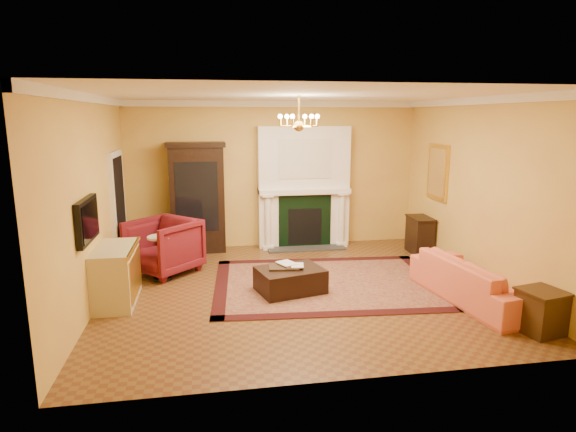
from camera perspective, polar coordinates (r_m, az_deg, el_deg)
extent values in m
cube|color=brown|center=(7.75, 1.20, -8.68)|extent=(6.00, 5.50, 0.02)
cube|color=white|center=(7.27, 1.31, 14.23)|extent=(6.00, 5.50, 0.02)
cube|color=#DEC54F|center=(10.06, -1.69, 4.91)|extent=(6.00, 0.02, 3.00)
cube|color=#DEC54F|center=(4.74, 7.51, -2.93)|extent=(6.00, 0.02, 3.00)
cube|color=#DEC54F|center=(7.42, -22.24, 1.61)|extent=(0.02, 5.50, 3.00)
cube|color=#DEC54F|center=(8.45, 21.75, 2.78)|extent=(0.02, 5.50, 3.00)
cube|color=white|center=(10.03, 1.85, 3.44)|extent=(1.90, 0.32, 2.50)
cube|color=silver|center=(9.79, 2.07, 6.78)|extent=(1.10, 0.01, 0.80)
cube|color=black|center=(9.99, 2.02, -0.67)|extent=(1.10, 0.02, 1.10)
cube|color=black|center=(10.01, 2.02, -1.24)|extent=(0.70, 0.02, 0.75)
cube|color=#333333|center=(10.00, 2.13, -3.79)|extent=(1.60, 0.50, 0.04)
cube|color=white|center=(9.98, 1.92, 3.00)|extent=(1.90, 0.44, 0.10)
cylinder|color=white|center=(9.85, -2.42, -0.62)|extent=(0.14, 0.14, 1.18)
cylinder|color=white|center=(10.15, 6.35, -0.30)|extent=(0.14, 0.14, 1.18)
cube|color=white|center=(9.94, -1.71, 13.14)|extent=(6.00, 0.08, 0.12)
cube|color=white|center=(7.32, -22.74, 12.79)|extent=(0.08, 5.50, 0.12)
cube|color=white|center=(8.35, 22.21, 12.58)|extent=(0.08, 5.50, 0.12)
cube|color=silver|center=(9.13, -19.45, 0.68)|extent=(0.08, 1.05, 2.10)
cube|color=black|center=(9.13, -19.22, 0.51)|extent=(0.02, 0.85, 1.95)
cube|color=black|center=(6.86, -22.72, -0.47)|extent=(0.08, 0.95, 0.58)
cube|color=black|center=(6.85, -22.35, -0.46)|extent=(0.01, 0.85, 0.48)
cube|color=gold|center=(9.63, 17.33, 4.98)|extent=(0.05, 0.76, 1.05)
cube|color=white|center=(9.62, 17.18, 4.98)|extent=(0.01, 0.62, 0.90)
cylinder|color=gold|center=(7.27, 1.30, 12.58)|extent=(0.03, 0.03, 0.40)
sphere|color=gold|center=(7.27, 1.29, 10.61)|extent=(0.16, 0.16, 0.16)
sphere|color=#FFE5B2|center=(7.32, 3.49, 11.69)|extent=(0.07, 0.07, 0.07)
sphere|color=#FFE5B2|center=(7.53, 2.01, 11.70)|extent=(0.07, 0.07, 0.07)
sphere|color=#FFE5B2|center=(7.48, -0.14, 11.71)|extent=(0.07, 0.07, 0.07)
sphere|color=#FFE5B2|center=(7.22, -0.94, 11.71)|extent=(0.07, 0.07, 0.07)
sphere|color=#FFE5B2|center=(7.00, 0.52, 11.71)|extent=(0.07, 0.07, 0.07)
sphere|color=#FFE5B2|center=(7.06, 2.81, 11.70)|extent=(0.07, 0.07, 0.07)
cube|color=#4D1019|center=(8.01, 4.73, -7.90)|extent=(3.87, 3.02, 0.01)
cube|color=black|center=(9.77, -10.70, 1.85)|extent=(1.07, 0.51, 2.10)
imported|color=maroon|center=(8.63, -14.57, -3.19)|extent=(1.40, 1.40, 1.05)
cylinder|color=black|center=(8.41, -14.66, -7.19)|extent=(0.30, 0.30, 0.04)
cylinder|color=black|center=(8.30, -14.78, -4.84)|extent=(0.06, 0.06, 0.68)
cylinder|color=silver|center=(8.21, -14.91, -2.43)|extent=(0.42, 0.42, 0.03)
cube|color=#B9B387|center=(7.51, -19.69, -6.60)|extent=(0.53, 1.13, 0.84)
imported|color=#DD6846|center=(7.64, 21.31, -6.33)|extent=(0.92, 2.26, 0.86)
cube|color=#321F0D|center=(6.94, 27.77, -10.11)|extent=(0.55, 0.55, 0.54)
cube|color=black|center=(9.97, 15.33, -2.27)|extent=(0.39, 0.65, 0.71)
cube|color=black|center=(7.54, 0.26, -7.57)|extent=(1.13, 0.93, 0.37)
cube|color=black|center=(7.52, -0.50, -6.05)|extent=(0.50, 0.41, 0.03)
imported|color=gray|center=(7.48, -0.89, -4.78)|extent=(0.22, 0.12, 0.31)
imported|color=gray|center=(7.46, 0.38, -5.01)|extent=(0.19, 0.05, 0.26)
cylinder|color=tan|center=(9.85, -2.10, 3.43)|extent=(0.11, 0.11, 0.09)
cone|color=black|center=(9.82, -2.10, 4.62)|extent=(0.15, 0.15, 0.33)
cylinder|color=tan|center=(10.08, 4.77, 3.61)|extent=(0.12, 0.12, 0.10)
cone|color=black|center=(10.05, 4.79, 4.89)|extent=(0.17, 0.17, 0.36)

